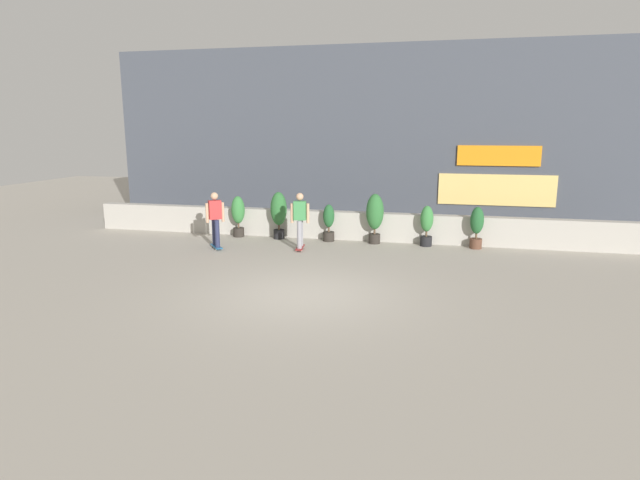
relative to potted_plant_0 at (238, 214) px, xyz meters
The scene contains 11 objects.
ground_plane 6.74m from the potted_plant_0, 55.92° to the right, with size 48.00×48.00×0.00m, color #A8A093.
planter_wall 3.79m from the potted_plant_0, ahead, with size 18.00×0.40×0.90m, color #B2ADA3.
building_backdrop 6.33m from the potted_plant_0, 49.78° to the left, with size 20.00×2.08×6.50m.
potted_plant_0 is the anchor object (origin of this frame).
potted_plant_1 1.41m from the potted_plant_0, ahead, with size 0.53×0.53×1.53m.
potted_plant_2 3.08m from the potted_plant_0, ahead, with size 0.36×0.36×1.18m.
potted_plant_3 4.54m from the potted_plant_0, ahead, with size 0.54×0.54×1.56m.
potted_plant_4 6.14m from the potted_plant_0, ahead, with size 0.39×0.39×1.25m.
potted_plant_5 7.61m from the potted_plant_0, ahead, with size 0.40×0.40×1.26m.
skater_by_wall_right 1.84m from the potted_plant_0, 89.55° to the right, with size 0.65×0.75×1.70m.
skater_far_left 2.86m from the potted_plant_0, 28.73° to the right, with size 0.55×0.82×1.70m.
Camera 1 is at (2.95, -10.84, 3.58)m, focal length 30.07 mm.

